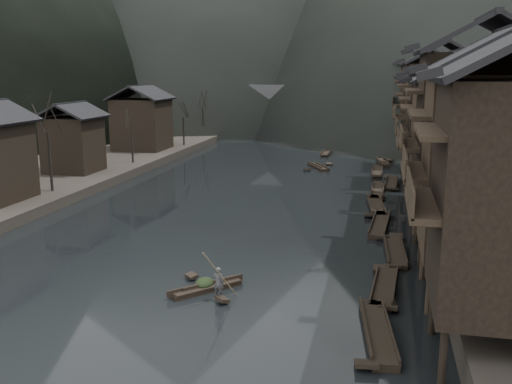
# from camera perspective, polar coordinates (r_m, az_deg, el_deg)

# --- Properties ---
(water) EXTENTS (300.00, 300.00, 0.00)m
(water) POSITION_cam_1_polar(r_m,az_deg,el_deg) (34.85, -7.82, -7.62)
(water) COLOR black
(water) RESTS_ON ground
(left_bank) EXTENTS (40.00, 200.00, 1.20)m
(left_bank) POSITION_cam_1_polar(r_m,az_deg,el_deg) (85.41, -20.74, 3.91)
(left_bank) COLOR #2D2823
(left_bank) RESTS_ON ground
(stilt_houses) EXTENTS (9.00, 67.60, 15.07)m
(stilt_houses) POSITION_cam_1_polar(r_m,az_deg,el_deg) (50.25, 19.17, 8.12)
(stilt_houses) COLOR black
(stilt_houses) RESTS_ON ground
(left_houses) EXTENTS (8.10, 53.20, 8.73)m
(left_houses) POSITION_cam_1_polar(r_m,az_deg,el_deg) (60.41, -19.78, 5.70)
(left_houses) COLOR black
(left_houses) RESTS_ON left_bank
(bare_trees) EXTENTS (3.84, 72.44, 7.68)m
(bare_trees) POSITION_cam_1_polar(r_m,az_deg,el_deg) (57.57, -17.46, 6.24)
(bare_trees) COLOR black
(bare_trees) RESTS_ON left_bank
(moored_sampans) EXTENTS (3.14, 67.47, 0.47)m
(moored_sampans) POSITION_cam_1_polar(r_m,az_deg,el_deg) (55.65, 12.66, -0.07)
(moored_sampans) COLOR black
(moored_sampans) RESTS_ON water
(midriver_boats) EXTENTS (10.24, 35.91, 0.44)m
(midriver_boats) POSITION_cam_1_polar(r_m,az_deg,el_deg) (85.46, 6.45, 4.37)
(midriver_boats) COLOR black
(midriver_boats) RESTS_ON water
(stone_bridge) EXTENTS (40.00, 6.00, 9.00)m
(stone_bridge) POSITION_cam_1_polar(r_m,az_deg,el_deg) (103.54, 6.14, 8.46)
(stone_bridge) COLOR #4C4C4F
(stone_bridge) RESTS_ON ground
(hero_sampan) EXTENTS (3.54, 3.78, 0.43)m
(hero_sampan) POSITION_cam_1_polar(r_m,az_deg,el_deg) (31.36, -5.01, -9.45)
(hero_sampan) COLOR black
(hero_sampan) RESTS_ON water
(cargo_heap) EXTENTS (0.98, 1.28, 0.59)m
(cargo_heap) POSITION_cam_1_polar(r_m,az_deg,el_deg) (31.35, -5.19, -8.45)
(cargo_heap) COLOR black
(cargo_heap) RESTS_ON hero_sampan
(boatman) EXTENTS (0.65, 0.49, 1.62)m
(boatman) POSITION_cam_1_polar(r_m,az_deg,el_deg) (29.68, -3.78, -8.57)
(boatman) COLOR #4E4E50
(boatman) RESTS_ON hero_sampan
(bamboo_pole) EXTENTS (1.29, 2.53, 3.37)m
(bamboo_pole) POSITION_cam_1_polar(r_m,az_deg,el_deg) (28.83, -3.47, -3.96)
(bamboo_pole) COLOR #8C7A51
(bamboo_pole) RESTS_ON boatman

